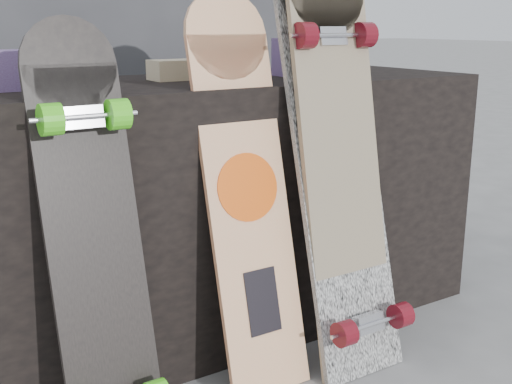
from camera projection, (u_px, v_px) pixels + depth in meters
ground at (323, 382)px, 1.79m from camera, size 60.00×60.00×0.00m
vendor_table at (231, 203)px, 2.09m from camera, size 1.60×0.60×0.80m
merch_box_purple at (21, 70)px, 1.66m from camera, size 0.18×0.12×0.10m
merch_box_small at (301, 57)px, 2.07m from camera, size 0.14×0.14×0.12m
merch_box_flat at (186, 69)px, 1.96m from camera, size 0.22×0.10×0.06m
longboard_geisha at (245, 182)px, 1.70m from camera, size 0.24×0.27×1.06m
longboard_celtic at (340, 148)px, 1.78m from camera, size 0.26×0.25×1.19m
longboard_cascadia at (337, 148)px, 1.79m from camera, size 0.28×0.38×1.21m
skateboard_dark at (94, 231)px, 1.46m from camera, size 0.22×0.31×0.99m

